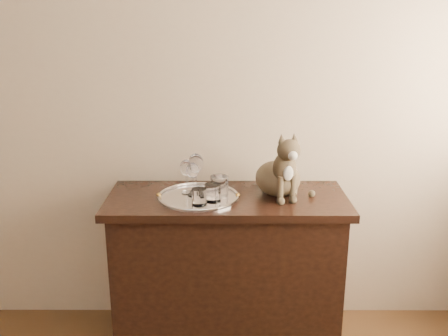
# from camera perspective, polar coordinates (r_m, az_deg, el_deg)

# --- Properties ---
(wall_back) EXTENTS (4.00, 0.10, 2.70)m
(wall_back) POSITION_cam_1_polar(r_m,az_deg,el_deg) (2.74, -12.45, 8.96)
(wall_back) COLOR #BFA98F
(wall_back) RESTS_ON ground
(sideboard) EXTENTS (1.20, 0.50, 0.85)m
(sideboard) POSITION_cam_1_polar(r_m,az_deg,el_deg) (2.67, 0.35, -11.87)
(sideboard) COLOR black
(sideboard) RESTS_ON ground
(tray) EXTENTS (0.40, 0.40, 0.01)m
(tray) POSITION_cam_1_polar(r_m,az_deg,el_deg) (2.47, -2.94, -3.42)
(tray) COLOR silver
(tray) RESTS_ON sideboard
(wine_glass_a) EXTENTS (0.07, 0.07, 0.17)m
(wine_glass_a) POSITION_cam_1_polar(r_m,az_deg,el_deg) (2.50, -4.31, -0.96)
(wine_glass_a) COLOR white
(wine_glass_a) RESTS_ON tray
(wine_glass_b) EXTENTS (0.08, 0.08, 0.20)m
(wine_glass_b) POSITION_cam_1_polar(r_m,az_deg,el_deg) (2.50, -3.23, -0.59)
(wine_glass_b) COLOR white
(wine_glass_b) RESTS_ON tray
(wine_glass_d) EXTENTS (0.06, 0.06, 0.17)m
(wine_glass_d) POSITION_cam_1_polar(r_m,az_deg,el_deg) (2.47, -3.61, -1.27)
(wine_glass_d) COLOR white
(wine_glass_d) RESTS_ON tray
(tumbler_a) EXTENTS (0.08, 0.08, 0.09)m
(tumbler_a) POSITION_cam_1_polar(r_m,az_deg,el_deg) (2.39, -1.29, -2.85)
(tumbler_a) COLOR white
(tumbler_a) RESTS_ON tray
(tumbler_b) EXTENTS (0.07, 0.07, 0.08)m
(tumbler_b) POSITION_cam_1_polar(r_m,az_deg,el_deg) (2.35, -2.87, -3.32)
(tumbler_b) COLOR white
(tumbler_b) RESTS_ON tray
(tumbler_c) EXTENTS (0.09, 0.09, 0.10)m
(tumbler_c) POSITION_cam_1_polar(r_m,az_deg,el_deg) (2.47, -0.54, -2.08)
(tumbler_c) COLOR silver
(tumbler_c) RESTS_ON tray
(cat) EXTENTS (0.41, 0.39, 0.34)m
(cat) POSITION_cam_1_polar(r_m,az_deg,el_deg) (2.49, 6.22, 0.68)
(cat) COLOR #4C382D
(cat) RESTS_ON sideboard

